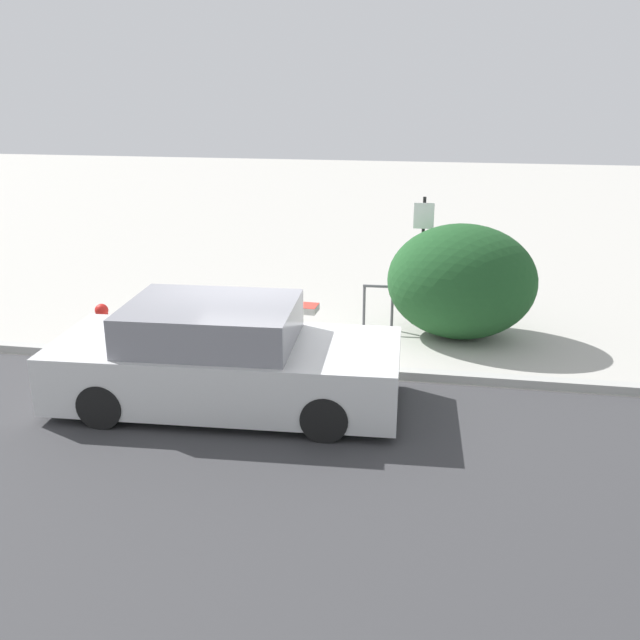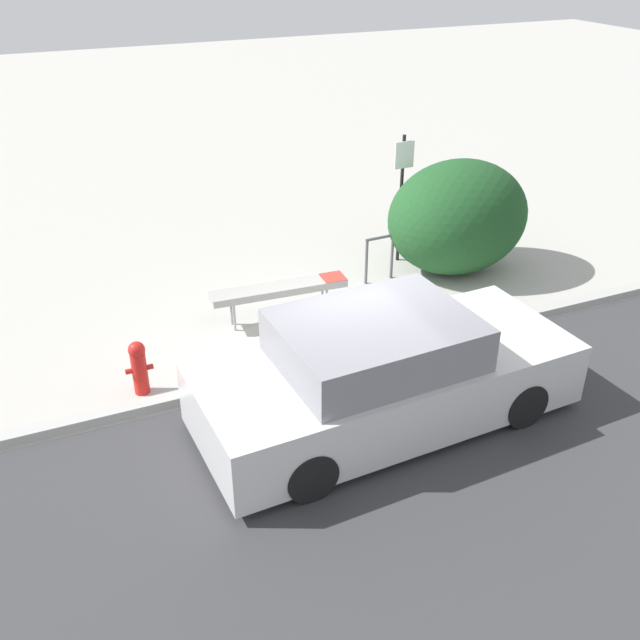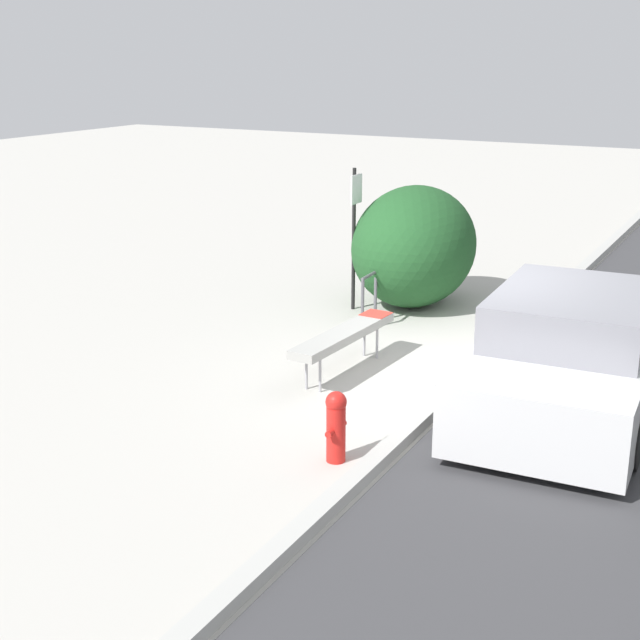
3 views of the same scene
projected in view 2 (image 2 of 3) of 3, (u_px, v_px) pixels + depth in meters
The scene contains 8 objects.
ground_plane at pixel (345, 362), 10.05m from camera, with size 60.00×60.00×0.00m, color #ADAAA3.
curb at pixel (345, 359), 10.02m from camera, with size 60.00×0.20×0.13m.
bench at pixel (280, 289), 10.89m from camera, with size 2.14×0.49×0.59m.
bike_rack at pixel (379, 254), 12.08m from camera, with size 0.55×0.07×0.83m.
sign_post at pixel (402, 188), 12.39m from camera, with size 0.36×0.08×2.30m.
fire_hydrant at pixel (139, 366), 9.23m from camera, with size 0.36×0.22×0.77m.
shrub_hedge at pixel (458, 217), 12.23m from camera, with size 2.53×1.94×1.98m.
parked_car_near at pixel (384, 374), 8.61m from camera, with size 4.74×2.09×1.45m.
Camera 2 is at (-3.71, -7.61, 5.46)m, focal length 40.00 mm.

